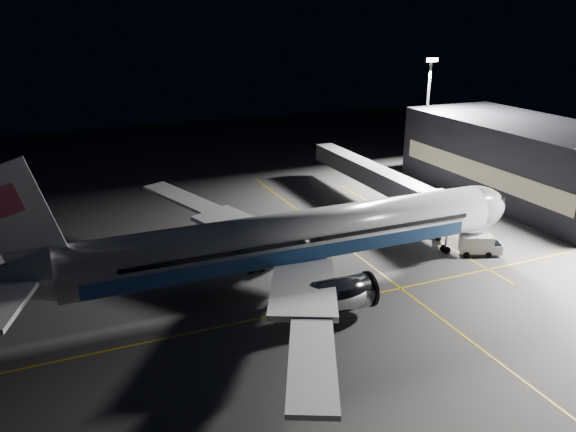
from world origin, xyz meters
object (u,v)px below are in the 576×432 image
Objects in this scene: jet_bridge at (380,178)px; service_truck at (480,245)px; airliner at (285,240)px; safety_cone_c at (201,244)px; floodlight_mast_north at (427,106)px; baggage_tug at (242,221)px; safety_cone_a at (279,247)px; safety_cone_b at (293,231)px.

service_truck is at bearing -84.75° from jet_bridge.
airliner reaches higher than safety_cone_c.
floodlight_mast_north reaches higher than safety_cone_c.
floodlight_mast_north is at bearing 21.00° from safety_cone_c.
baggage_tug is 8.30m from safety_cone_c.
baggage_tug reaches higher than safety_cone_a.
floodlight_mast_north is (41.08, 31.99, 7.21)m from airliner.
service_truck is at bearing -27.27° from safety_cone_a.
service_truck is 24.64m from safety_cone_a.
service_truck is at bearing -40.58° from safety_cone_b.
safety_cone_b is at bearing -48.22° from baggage_tug.
safety_cone_b is at bearing -2.90° from safety_cone_c.
safety_cone_a is at bearing -155.88° from jet_bridge.
airliner reaches higher than jet_bridge.
service_truck is 31.31m from baggage_tug.
safety_cone_a is at bearing -29.07° from safety_cone_c.
safety_cone_a is at bearing -85.28° from baggage_tug.
airliner is at bearing -142.09° from floodlight_mast_north.
safety_cone_a is 10.11m from safety_cone_c.
airliner is 24.76× the size of baggage_tug.
baggage_tug reaches higher than safety_cone_b.
floodlight_mast_north reaches higher than service_truck.
safety_cone_b is (5.48, -4.96, -0.50)m from baggage_tug.
safety_cone_a is 1.00× the size of safety_cone_c.
service_truck is 9.58× the size of safety_cone_c.
baggage_tug is 4.50× the size of safety_cone_a.
safety_cone_a is (3.05, 9.09, -4.89)m from airliner.
jet_bridge is 6.52× the size of service_truck.
floodlight_mast_north is at bearing 31.06° from safety_cone_a.
service_truck is (-16.14, -34.18, -11.02)m from floodlight_mast_north.
service_truck is (24.94, -2.19, -3.81)m from airliner.
jet_bridge is 62.38× the size of safety_cone_a.
jet_bridge is at bearing 16.06° from safety_cone_b.
baggage_tug is (-39.79, -13.66, -11.60)m from floodlight_mast_north.
baggage_tug is (1.29, 18.32, -4.39)m from airliner.
safety_cone_c is (-28.86, -4.06, -4.31)m from jet_bridge.
jet_bridge reaches higher than baggage_tug.
airliner is 2.97× the size of floodlight_mast_north.
jet_bridge is at bearing 119.55° from service_truck.
airliner is at bearing -108.57° from safety_cone_a.
floodlight_mast_north is at bearing 37.91° from airliner.
floodlight_mast_north reaches higher than safety_cone_b.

